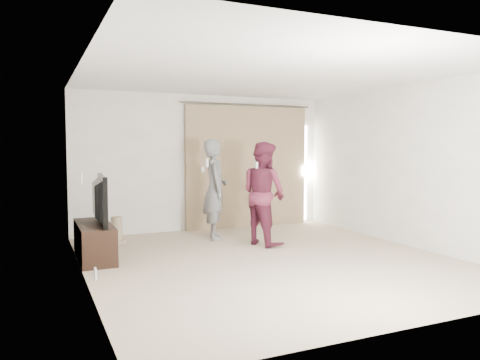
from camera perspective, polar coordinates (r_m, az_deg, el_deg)
name	(u,v)px	position (r m, az deg, el deg)	size (l,w,h in m)	color
floor	(270,260)	(6.75, 3.62, -9.67)	(5.50, 5.50, 0.00)	tan
wall_back	(204,163)	(9.09, -4.41, 2.14)	(5.00, 0.04, 2.60)	white
wall_left	(83,172)	(5.84, -18.61, 0.91)	(0.04, 5.50, 2.60)	white
ceiling	(270,74)	(6.63, 3.73, 12.72)	(5.00, 5.50, 0.01)	silver
curtain	(248,167)	(9.37, 1.01, 1.61)	(2.80, 0.11, 2.46)	tan
tv_console	(94,241)	(7.05, -17.34, -7.13)	(0.46, 1.32, 0.51)	black
tv	(93,199)	(6.96, -17.44, -2.28)	(1.20, 0.16, 0.69)	black
scratching_post	(117,232)	(8.10, -14.81, -6.21)	(0.33, 0.33, 0.44)	#9F876D
person_man	(215,189)	(8.09, -3.07, -1.14)	(0.57, 0.72, 1.74)	slate
person_woman	(264,193)	(7.66, 2.90, -1.63)	(0.84, 0.97, 1.68)	maroon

